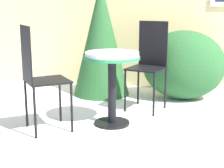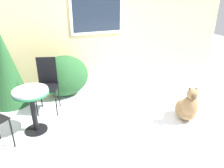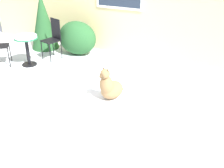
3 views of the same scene
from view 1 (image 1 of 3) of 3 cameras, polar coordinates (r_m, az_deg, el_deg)
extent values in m
ellipsoid|color=#235128|center=(4.58, 11.80, 3.08)|extent=(1.07, 0.74, 0.91)
cone|color=#235128|center=(4.70, -1.83, 7.55)|extent=(0.77, 0.77, 1.55)
cylinder|color=black|center=(3.62, 0.00, -6.47)|extent=(0.37, 0.37, 0.03)
cylinder|color=black|center=(3.52, 0.00, -1.18)|extent=(0.09, 0.09, 0.66)
cylinder|color=#237A47|center=(3.45, 0.00, 4.41)|extent=(0.56, 0.56, 0.03)
cylinder|color=white|center=(3.44, 0.00, 5.00)|extent=(0.54, 0.54, 0.04)
cube|color=black|center=(4.00, 5.69, 2.58)|extent=(0.50, 0.50, 0.02)
cube|color=black|center=(4.14, 6.83, 6.71)|extent=(0.35, 0.13, 0.53)
cylinder|color=black|center=(3.97, 2.20, -1.20)|extent=(0.02, 0.02, 0.49)
cylinder|color=black|center=(3.83, 6.98, -1.82)|extent=(0.02, 0.02, 0.49)
cylinder|color=black|center=(4.29, 4.38, -0.18)|extent=(0.02, 0.02, 0.49)
cylinder|color=black|center=(4.15, 8.86, -0.72)|extent=(0.02, 0.02, 0.49)
cube|color=black|center=(3.39, -10.71, 0.55)|extent=(0.55, 0.55, 0.02)
cube|color=black|center=(3.30, -14.07, 4.86)|extent=(0.23, 0.30, 0.53)
cylinder|color=black|center=(3.34, -6.72, -4.00)|extent=(0.02, 0.02, 0.49)
cylinder|color=black|center=(3.67, -8.63, -2.53)|extent=(0.02, 0.02, 0.49)
cylinder|color=black|center=(3.25, -12.69, -4.75)|extent=(0.02, 0.02, 0.49)
cylinder|color=black|center=(3.58, -14.08, -3.16)|extent=(0.02, 0.02, 0.49)
camera|label=2|loc=(1.17, -96.60, 57.60)|focal=35.00mm
camera|label=3|loc=(4.58, 127.53, 13.02)|focal=45.00mm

